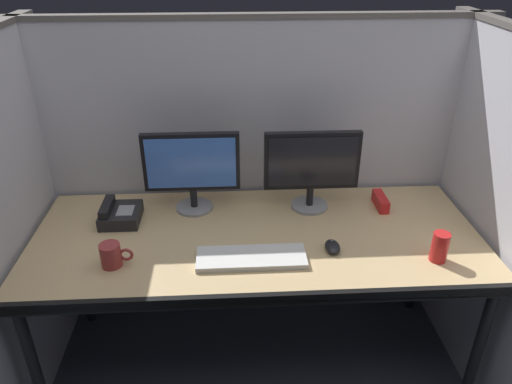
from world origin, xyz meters
TOP-DOWN VIEW (x-y plane):
  - cubicle_partition_rear at (0.00, 0.74)m, footprint 2.21×0.06m
  - cubicle_partition_left at (-0.99, 0.20)m, footprint 0.06×1.41m
  - cubicle_partition_right at (0.99, 0.20)m, footprint 0.06×1.41m
  - desk at (0.00, 0.29)m, footprint 1.90×0.80m
  - monitor_left at (-0.28, 0.54)m, footprint 0.43×0.17m
  - monitor_right at (0.26, 0.52)m, footprint 0.43×0.17m
  - keyboard_main at (-0.03, 0.12)m, footprint 0.43×0.15m
  - computer_mouse at (0.30, 0.17)m, footprint 0.06×0.10m
  - red_stapler at (0.59, 0.51)m, footprint 0.04×0.15m
  - coffee_mug at (-0.57, 0.12)m, footprint 0.13×0.08m
  - desk_phone at (-0.60, 0.45)m, footprint 0.17×0.19m
  - soda_can at (0.70, 0.08)m, footprint 0.07×0.07m

SIDE VIEW (x-z plane):
  - desk at x=0.00m, z-range 0.32..1.06m
  - keyboard_main at x=-0.03m, z-range 0.74..0.76m
  - computer_mouse at x=0.30m, z-range 0.74..0.77m
  - red_stapler at x=0.59m, z-range 0.74..0.80m
  - desk_phone at x=-0.60m, z-range 0.73..0.82m
  - coffee_mug at x=-0.57m, z-range 0.74..0.84m
  - cubicle_partition_rear at x=0.00m, z-range 0.00..1.58m
  - cubicle_partition_left at x=-0.99m, z-range 0.00..1.58m
  - cubicle_partition_right at x=0.99m, z-range 0.00..1.58m
  - soda_can at x=0.70m, z-range 0.74..0.86m
  - monitor_left at x=-0.28m, z-range 0.77..1.14m
  - monitor_right at x=0.26m, z-range 0.77..1.14m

